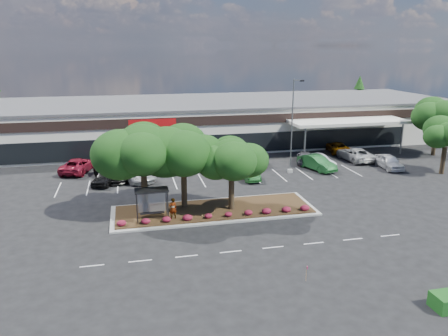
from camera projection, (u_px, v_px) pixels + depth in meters
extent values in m
plane|color=black|center=(248.00, 227.00, 35.58)|extent=(160.00, 160.00, 0.00)
cube|color=silver|center=(188.00, 122.00, 66.72)|extent=(80.00, 20.00, 6.00)
cube|color=#4E4E50|center=(188.00, 102.00, 65.88)|extent=(80.40, 20.40, 0.30)
cube|color=black|center=(199.00, 121.00, 56.79)|extent=(80.00, 0.25, 1.20)
cube|color=black|center=(199.00, 145.00, 57.65)|extent=(60.00, 0.18, 2.60)
cube|color=#AE0C0F|center=(152.00, 123.00, 55.46)|extent=(6.00, 0.12, 1.00)
cube|color=silver|center=(348.00, 122.00, 58.79)|extent=(16.00, 5.00, 0.40)
cylinder|color=slate|center=(305.00, 144.00, 56.06)|extent=(0.24, 0.24, 4.20)
cylinder|color=slate|center=(402.00, 139.00, 59.00)|extent=(0.24, 0.24, 4.20)
cube|color=#A1A19C|center=(214.00, 211.00, 38.90)|extent=(18.00, 6.00, 0.15)
cube|color=#48321B|center=(214.00, 209.00, 38.87)|extent=(17.20, 5.20, 0.12)
cube|color=silver|center=(92.00, 266.00, 29.30)|extent=(1.60, 0.12, 0.01)
cube|color=silver|center=(140.00, 261.00, 29.97)|extent=(1.60, 0.12, 0.01)
cube|color=silver|center=(186.00, 256.00, 30.65)|extent=(1.60, 0.12, 0.01)
cube|color=silver|center=(231.00, 252.00, 31.32)|extent=(1.60, 0.12, 0.01)
cube|color=silver|center=(273.00, 247.00, 31.99)|extent=(1.60, 0.12, 0.01)
cube|color=silver|center=(314.00, 243.00, 32.66)|extent=(1.60, 0.12, 0.01)
cube|color=silver|center=(353.00, 239.00, 33.33)|extent=(1.60, 0.12, 0.01)
cube|color=silver|center=(390.00, 235.00, 34.00)|extent=(1.60, 0.12, 0.01)
cube|color=silver|center=(58.00, 190.00, 44.80)|extent=(0.12, 5.00, 0.01)
cube|color=silver|center=(88.00, 188.00, 45.43)|extent=(0.12, 5.00, 0.01)
cube|color=silver|center=(118.00, 186.00, 46.06)|extent=(0.12, 5.00, 0.01)
cube|color=silver|center=(146.00, 184.00, 46.69)|extent=(0.12, 5.00, 0.01)
cube|color=silver|center=(174.00, 182.00, 47.32)|extent=(0.12, 5.00, 0.01)
cube|color=silver|center=(202.00, 180.00, 47.95)|extent=(0.12, 5.00, 0.01)
cube|color=silver|center=(228.00, 178.00, 48.58)|extent=(0.12, 5.00, 0.01)
cube|color=silver|center=(254.00, 177.00, 49.21)|extent=(0.12, 5.00, 0.01)
cube|color=silver|center=(279.00, 175.00, 49.84)|extent=(0.12, 5.00, 0.01)
cube|color=silver|center=(304.00, 173.00, 50.47)|extent=(0.12, 5.00, 0.01)
cube|color=silver|center=(328.00, 172.00, 51.10)|extent=(0.12, 5.00, 0.01)
cube|color=silver|center=(351.00, 170.00, 51.73)|extent=(0.12, 5.00, 0.01)
cylinder|color=black|center=(137.00, 203.00, 36.58)|extent=(0.08, 0.08, 2.50)
cylinder|color=black|center=(166.00, 201.00, 37.10)|extent=(0.08, 0.08, 2.50)
cylinder|color=black|center=(137.00, 209.00, 35.36)|extent=(0.08, 0.08, 2.50)
cylinder|color=black|center=(168.00, 206.00, 35.88)|extent=(0.08, 0.08, 2.50)
cube|color=black|center=(151.00, 190.00, 35.88)|extent=(2.75, 1.55, 0.10)
cube|color=silver|center=(152.00, 201.00, 36.81)|extent=(2.30, 0.03, 2.00)
cube|color=black|center=(152.00, 213.00, 36.68)|extent=(2.00, 0.35, 0.06)
cone|color=#143711|center=(358.00, 99.00, 82.84)|extent=(3.96, 3.96, 9.00)
imported|color=#594C47|center=(173.00, 208.00, 36.43)|extent=(0.74, 0.56, 1.81)
cube|color=#A1A19C|center=(290.00, 171.00, 50.82)|extent=(0.50, 0.50, 0.40)
cylinder|color=slate|center=(292.00, 125.00, 49.37)|extent=(0.14, 0.14, 10.35)
cube|color=slate|center=(298.00, 80.00, 47.96)|extent=(0.92, 0.50, 0.14)
cube|color=black|center=(303.00, 81.00, 47.92)|extent=(0.52, 0.43, 0.18)
cube|color=#9C7751|center=(306.00, 274.00, 27.27)|extent=(0.03, 0.03, 1.02)
cube|color=#F03F8B|center=(307.00, 268.00, 27.16)|extent=(0.02, 0.14, 0.18)
imported|color=black|center=(111.00, 172.00, 47.99)|extent=(4.62, 6.32, 1.70)
imported|color=black|center=(105.00, 177.00, 46.47)|extent=(3.21, 4.81, 1.52)
imported|color=#B9B9B9|center=(136.00, 172.00, 47.92)|extent=(4.66, 6.70, 1.70)
imported|color=maroon|center=(213.00, 168.00, 49.97)|extent=(2.32, 4.39, 1.42)
imported|color=#1A4F1E|center=(249.00, 173.00, 48.21)|extent=(1.75, 4.48, 1.45)
imported|color=silver|center=(319.00, 161.00, 52.96)|extent=(3.04, 4.95, 1.54)
imported|color=#1A5122|center=(317.00, 163.00, 51.83)|extent=(3.37, 5.53, 1.72)
imported|color=silver|center=(389.00, 162.00, 52.43)|extent=(2.34, 4.99, 1.65)
imported|color=maroon|center=(78.00, 165.00, 50.89)|extent=(4.36, 6.46, 1.64)
imported|color=black|center=(141.00, 161.00, 52.66)|extent=(2.20, 5.18, 1.66)
imported|color=#19471B|center=(157.00, 165.00, 51.38)|extent=(2.88, 5.17, 1.37)
imported|color=#979AA2|center=(187.00, 155.00, 55.34)|extent=(2.82, 5.29, 1.71)
imported|color=#A6ADB1|center=(253.00, 158.00, 54.53)|extent=(3.50, 5.66, 1.53)
imported|color=#54555C|center=(255.00, 156.00, 55.30)|extent=(2.26, 5.49, 1.59)
imported|color=#4D4C53|center=(305.00, 157.00, 54.92)|extent=(3.64, 5.29, 1.42)
imported|color=#6C3C06|center=(337.00, 147.00, 60.37)|extent=(3.31, 5.61, 1.46)
imported|color=#B2B2B2|center=(355.00, 154.00, 56.06)|extent=(3.03, 6.08, 1.65)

